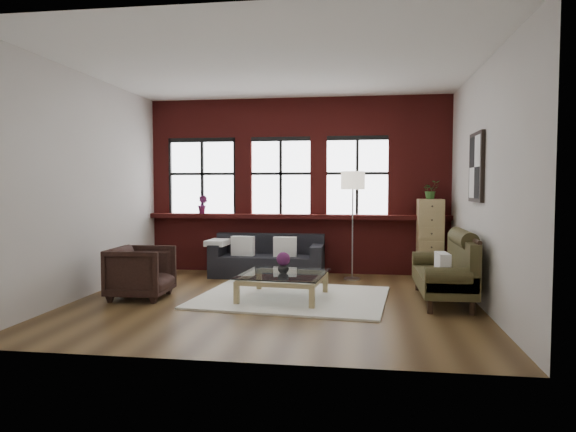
# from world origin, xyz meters

# --- Properties ---
(floor) EXTENTS (5.50, 5.50, 0.00)m
(floor) POSITION_xyz_m (0.00, 0.00, 0.00)
(floor) COLOR #4B341B
(floor) RESTS_ON ground
(ceiling) EXTENTS (5.50, 5.50, 0.00)m
(ceiling) POSITION_xyz_m (0.00, 0.00, 3.20)
(ceiling) COLOR white
(ceiling) RESTS_ON ground
(wall_back) EXTENTS (5.50, 0.00, 5.50)m
(wall_back) POSITION_xyz_m (0.00, 2.50, 1.60)
(wall_back) COLOR beige
(wall_back) RESTS_ON ground
(wall_front) EXTENTS (5.50, 0.00, 5.50)m
(wall_front) POSITION_xyz_m (0.00, -2.50, 1.60)
(wall_front) COLOR beige
(wall_front) RESTS_ON ground
(wall_left) EXTENTS (0.00, 5.00, 5.00)m
(wall_left) POSITION_xyz_m (-2.75, 0.00, 1.60)
(wall_left) COLOR beige
(wall_left) RESTS_ON ground
(wall_right) EXTENTS (0.00, 5.00, 5.00)m
(wall_right) POSITION_xyz_m (2.75, 0.00, 1.60)
(wall_right) COLOR beige
(wall_right) RESTS_ON ground
(brick_backwall) EXTENTS (5.50, 0.12, 3.20)m
(brick_backwall) POSITION_xyz_m (0.00, 2.44, 1.60)
(brick_backwall) COLOR maroon
(brick_backwall) RESTS_ON floor
(sill_ledge) EXTENTS (5.50, 0.30, 0.08)m
(sill_ledge) POSITION_xyz_m (0.00, 2.35, 1.04)
(sill_ledge) COLOR maroon
(sill_ledge) RESTS_ON brick_backwall
(window_left) EXTENTS (1.38, 0.10, 1.50)m
(window_left) POSITION_xyz_m (-1.80, 2.45, 1.75)
(window_left) COLOR black
(window_left) RESTS_ON brick_backwall
(window_mid) EXTENTS (1.38, 0.10, 1.50)m
(window_mid) POSITION_xyz_m (-0.30, 2.45, 1.75)
(window_mid) COLOR black
(window_mid) RESTS_ON brick_backwall
(window_right) EXTENTS (1.38, 0.10, 1.50)m
(window_right) POSITION_xyz_m (1.10, 2.45, 1.75)
(window_right) COLOR black
(window_right) RESTS_ON brick_backwall
(wall_poster) EXTENTS (0.05, 0.74, 0.94)m
(wall_poster) POSITION_xyz_m (2.72, 0.30, 1.85)
(wall_poster) COLOR black
(wall_poster) RESTS_ON wall_right
(shag_rug) EXTENTS (2.82, 2.32, 0.03)m
(shag_rug) POSITION_xyz_m (0.21, 0.21, 0.01)
(shag_rug) COLOR white
(shag_rug) RESTS_ON floor
(dark_sofa) EXTENTS (1.97, 0.80, 0.71)m
(dark_sofa) POSITION_xyz_m (-0.45, 1.90, 0.36)
(dark_sofa) COLOR black
(dark_sofa) RESTS_ON floor
(pillow_a) EXTENTS (0.41, 0.18, 0.34)m
(pillow_a) POSITION_xyz_m (-0.88, 1.80, 0.54)
(pillow_a) COLOR white
(pillow_a) RESTS_ON dark_sofa
(pillow_b) EXTENTS (0.41, 0.17, 0.34)m
(pillow_b) POSITION_xyz_m (-0.13, 1.80, 0.54)
(pillow_b) COLOR white
(pillow_b) RESTS_ON dark_sofa
(vintage_settee) EXTENTS (0.76, 1.72, 0.92)m
(vintage_settee) POSITION_xyz_m (2.30, 0.31, 0.46)
(vintage_settee) COLOR #39341A
(vintage_settee) RESTS_ON floor
(pillow_settee) EXTENTS (0.16, 0.39, 0.34)m
(pillow_settee) POSITION_xyz_m (2.22, -0.21, 0.57)
(pillow_settee) COLOR white
(pillow_settee) RESTS_ON vintage_settee
(armchair) EXTENTS (0.84, 0.82, 0.74)m
(armchair) POSITION_xyz_m (-1.91, -0.09, 0.37)
(armchair) COLOR black
(armchair) RESTS_ON floor
(coffee_table) EXTENTS (1.25, 1.25, 0.38)m
(coffee_table) POSITION_xyz_m (0.10, 0.11, 0.18)
(coffee_table) COLOR tan
(coffee_table) RESTS_ON shag_rug
(vase) EXTENTS (0.20, 0.20, 0.16)m
(vase) POSITION_xyz_m (0.10, 0.11, 0.45)
(vase) COLOR #B2B2B2
(vase) RESTS_ON coffee_table
(flowers) EXTENTS (0.19, 0.19, 0.19)m
(flowers) POSITION_xyz_m (0.10, 0.11, 0.57)
(flowers) COLOR #632158
(flowers) RESTS_ON vase
(drawer_chest) EXTENTS (0.42, 0.42, 1.37)m
(drawer_chest) POSITION_xyz_m (2.35, 2.09, 0.69)
(drawer_chest) COLOR tan
(drawer_chest) RESTS_ON floor
(potted_plant_top) EXTENTS (0.35, 0.33, 0.31)m
(potted_plant_top) POSITION_xyz_m (2.35, 2.09, 1.53)
(potted_plant_top) COLOR #2D5923
(potted_plant_top) RESTS_ON drawer_chest
(floor_lamp) EXTENTS (0.40, 0.40, 1.99)m
(floor_lamp) POSITION_xyz_m (1.03, 1.80, 1.00)
(floor_lamp) COLOR #A5A5A8
(floor_lamp) RESTS_ON floor
(sill_plant) EXTENTS (0.23, 0.20, 0.34)m
(sill_plant) POSITION_xyz_m (-1.77, 2.32, 1.25)
(sill_plant) COLOR #632158
(sill_plant) RESTS_ON sill_ledge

